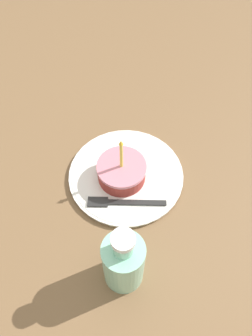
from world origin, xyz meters
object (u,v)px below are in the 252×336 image
Objects in this scene: plate at (126,175)px; fork at (121,202)px; bottle at (124,262)px; cake_slice at (122,171)px.

fork reaches higher than plate.
bottle is (0.07, 0.14, 0.06)m from fork.
fork is 0.17m from bottle.
bottle reaches higher than plate.
plate is at bearing -121.76° from bottle.
fork is (0.05, 0.06, 0.01)m from plate.
fork is 0.85× the size of bottle.
plate is 1.71× the size of fork.
fork is (0.04, 0.06, -0.02)m from cake_slice.
cake_slice is at bearing 13.58° from plate.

